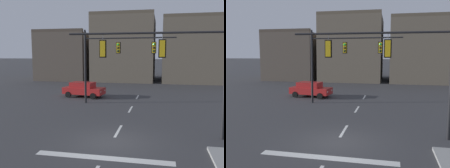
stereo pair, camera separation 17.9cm
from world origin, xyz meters
The scene contains 7 objects.
ground_plane centered at (0.00, 0.00, 0.00)m, with size 400.00×400.00×0.00m, color #353538.
stop_bar_paint centered at (0.00, -2.00, 0.00)m, with size 6.40×0.50×0.01m, color silver.
lane_centreline centered at (0.00, 2.00, 0.00)m, with size 0.16×26.40×0.01m.
signal_mast_near_side centered at (3.21, 1.69, 4.40)m, with size 8.86×0.38×6.55m.
signal_mast_far_side centered at (-2.12, 9.84, 4.57)m, with size 8.36×0.55×6.89m.
car_lot_nearside centered at (-5.74, 12.94, 0.86)m, with size 4.63×2.42×1.61m.
building_row centered at (3.19, 31.50, 4.78)m, with size 43.61×11.58×11.27m.
Camera 2 is at (2.68, -12.33, 4.70)m, focal length 39.59 mm.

